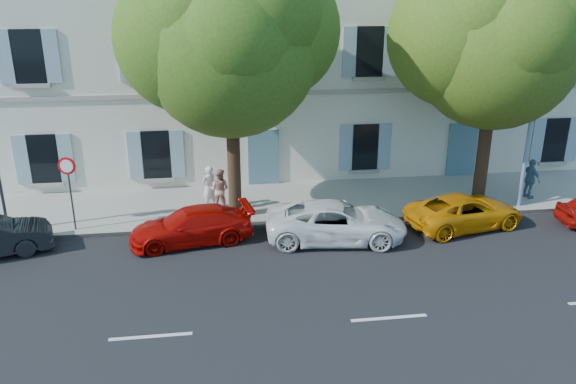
{
  "coord_description": "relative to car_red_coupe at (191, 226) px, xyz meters",
  "views": [
    {
      "loc": [
        -4.28,
        -16.0,
        7.94
      ],
      "look_at": [
        -1.8,
        2.0,
        1.4
      ],
      "focal_mm": 35.0,
      "sensor_mm": 36.0,
      "label": 1
    }
  ],
  "objects": [
    {
      "name": "ground",
      "position": [
        5.12,
        -1.38,
        -0.59
      ],
      "size": [
        90.0,
        90.0,
        0.0
      ],
      "primitive_type": "plane",
      "color": "black"
    },
    {
      "name": "car_yellow_supercar",
      "position": [
        9.56,
        0.01,
        -0.0
      ],
      "size": [
        4.55,
        2.83,
        1.17
      ],
      "primitive_type": "imported",
      "rotation": [
        0.0,
        0.0,
        1.79
      ],
      "color": "orange",
      "rests_on": "ground"
    },
    {
      "name": "pedestrian_c",
      "position": [
        13.18,
        2.08,
        0.36
      ],
      "size": [
        0.62,
        1.01,
        1.6
      ],
      "primitive_type": "imported",
      "rotation": [
        0.0,
        0.0,
        1.84
      ],
      "color": "slate",
      "rests_on": "sidewalk"
    },
    {
      "name": "sidewalk",
      "position": [
        5.12,
        3.07,
        -0.52
      ],
      "size": [
        36.0,
        4.5,
        0.15
      ],
      "primitive_type": "cube",
      "color": "#A09E96",
      "rests_on": "ground"
    },
    {
      "name": "pedestrian_a",
      "position": [
        0.62,
        2.7,
        0.39
      ],
      "size": [
        0.72,
        0.67,
        1.66
      ],
      "primitive_type": "imported",
      "rotation": [
        0.0,
        0.0,
        3.76
      ],
      "color": "silver",
      "rests_on": "sidewalk"
    },
    {
      "name": "car_white_coupe",
      "position": [
        4.8,
        -0.46,
        0.06
      ],
      "size": [
        4.92,
        2.73,
        1.3
      ],
      "primitive_type": "imported",
      "rotation": [
        0.0,
        0.0,
        1.45
      ],
      "color": "white",
      "rests_on": "ground"
    },
    {
      "name": "tree_right",
      "position": [
        11.03,
        2.01,
        5.45
      ],
      "size": [
        5.96,
        5.96,
        9.19
      ],
      "color": "#3A2819",
      "rests_on": "sidewalk"
    },
    {
      "name": "pedestrian_b",
      "position": [
        1.0,
        2.47,
        0.36
      ],
      "size": [
        0.95,
        0.86,
        1.61
      ],
      "primitive_type": "imported",
      "rotation": [
        0.0,
        0.0,
        2.75
      ],
      "color": "tan",
      "rests_on": "sidewalk"
    },
    {
      "name": "road_sign",
      "position": [
        -4.01,
        1.28,
        1.44
      ],
      "size": [
        0.6,
        0.16,
        2.6
      ],
      "color": "#383A3D",
      "rests_on": "sidewalk"
    },
    {
      "name": "tree_left",
      "position": [
        1.55,
        1.84,
        5.52
      ],
      "size": [
        5.98,
        5.98,
        9.27
      ],
      "color": "#3A2819",
      "rests_on": "sidewalk"
    },
    {
      "name": "street_lamp",
      "position": [
        12.38,
        1.2,
        3.75
      ],
      "size": [
        0.26,
        1.57,
        7.39
      ],
      "color": "#7293BF",
      "rests_on": "sidewalk"
    },
    {
      "name": "car_red_coupe",
      "position": [
        0.0,
        0.0,
        0.0
      ],
      "size": [
        4.29,
        2.32,
        1.18
      ],
      "primitive_type": "imported",
      "rotation": [
        0.0,
        0.0,
        4.88
      ],
      "color": "#B10905",
      "rests_on": "ground"
    },
    {
      "name": "kerb",
      "position": [
        5.12,
        0.9,
        -0.51
      ],
      "size": [
        36.0,
        0.16,
        0.16
      ],
      "primitive_type": "cube",
      "color": "#9E998E",
      "rests_on": "ground"
    },
    {
      "name": "building",
      "position": [
        5.12,
        8.82,
        5.41
      ],
      "size": [
        28.0,
        7.0,
        12.0
      ],
      "primitive_type": "cube",
      "color": "silver",
      "rests_on": "ground"
    }
  ]
}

